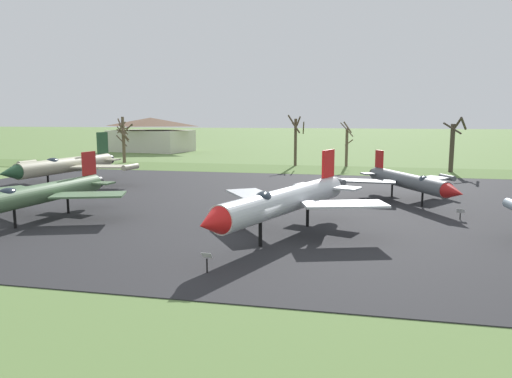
{
  "coord_description": "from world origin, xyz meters",
  "views": [
    {
      "loc": [
        5.8,
        -27.65,
        7.7
      ],
      "look_at": [
        -2.66,
        11.18,
        1.76
      ],
      "focal_mm": 34.07,
      "sensor_mm": 36.0,
      "label": 1
    }
  ],
  "objects_px": {
    "jet_fighter_front_left": "(66,165)",
    "jet_fighter_rear_left": "(285,200)",
    "info_placard_rear_center": "(460,213)",
    "info_placard_rear_left": "(207,260)",
    "jet_fighter_rear_center": "(409,181)",
    "info_placard_front_left": "(12,190)",
    "visitor_building": "(151,135)",
    "jet_fighter_front_right": "(37,194)"
  },
  "relations": [
    {
      "from": "jet_fighter_front_left",
      "to": "jet_fighter_rear_left",
      "type": "bearing_deg",
      "value": -32.74
    },
    {
      "from": "info_placard_rear_center",
      "to": "info_placard_rear_left",
      "type": "relative_size",
      "value": 0.8
    },
    {
      "from": "jet_fighter_rear_left",
      "to": "jet_fighter_rear_center",
      "type": "bearing_deg",
      "value": 58.89
    },
    {
      "from": "jet_fighter_rear_center",
      "to": "info_placard_front_left",
      "type": "bearing_deg",
      "value": -172.71
    },
    {
      "from": "info_placard_front_left",
      "to": "info_placard_rear_left",
      "type": "height_order",
      "value": "info_placard_rear_left"
    },
    {
      "from": "jet_fighter_rear_left",
      "to": "visitor_building",
      "type": "distance_m",
      "value": 82.0
    },
    {
      "from": "jet_fighter_front_right",
      "to": "jet_fighter_rear_center",
      "type": "xyz_separation_m",
      "value": [
        27.3,
        14.36,
        -0.14
      ]
    },
    {
      "from": "info_placard_rear_center",
      "to": "visitor_building",
      "type": "relative_size",
      "value": 0.05
    },
    {
      "from": "jet_fighter_rear_left",
      "to": "visitor_building",
      "type": "height_order",
      "value": "visitor_building"
    },
    {
      "from": "info_placard_front_left",
      "to": "jet_fighter_rear_left",
      "type": "relative_size",
      "value": 0.06
    },
    {
      "from": "info_placard_rear_center",
      "to": "jet_fighter_rear_left",
      "type": "distance_m",
      "value": 14.56
    },
    {
      "from": "jet_fighter_front_right",
      "to": "jet_fighter_rear_left",
      "type": "distance_m",
      "value": 18.36
    },
    {
      "from": "info_placard_front_left",
      "to": "info_placard_rear_left",
      "type": "distance_m",
      "value": 31.51
    },
    {
      "from": "info_placard_front_left",
      "to": "jet_fighter_rear_center",
      "type": "height_order",
      "value": "jet_fighter_rear_center"
    },
    {
      "from": "info_placard_front_left",
      "to": "jet_fighter_front_right",
      "type": "bearing_deg",
      "value": -43.99
    },
    {
      "from": "jet_fighter_rear_center",
      "to": "visitor_building",
      "type": "relative_size",
      "value": 0.7
    },
    {
      "from": "jet_fighter_front_left",
      "to": "info_placard_rear_left",
      "type": "bearing_deg",
      "value": -46.1
    },
    {
      "from": "jet_fighter_front_left",
      "to": "visitor_building",
      "type": "relative_size",
      "value": 0.9
    },
    {
      "from": "info_placard_front_left",
      "to": "visitor_building",
      "type": "relative_size",
      "value": 0.05
    },
    {
      "from": "jet_fighter_front_right",
      "to": "jet_fighter_rear_left",
      "type": "bearing_deg",
      "value": -1.49
    },
    {
      "from": "jet_fighter_rear_left",
      "to": "info_placard_rear_left",
      "type": "bearing_deg",
      "value": -107.55
    },
    {
      "from": "jet_fighter_rear_center",
      "to": "jet_fighter_front_left",
      "type": "bearing_deg",
      "value": 175.7
    },
    {
      "from": "info_placard_front_left",
      "to": "jet_fighter_rear_left",
      "type": "bearing_deg",
      "value": -19.6
    },
    {
      "from": "info_placard_front_left",
      "to": "visitor_building",
      "type": "bearing_deg",
      "value": 102.04
    },
    {
      "from": "info_placard_rear_center",
      "to": "jet_fighter_rear_left",
      "type": "bearing_deg",
      "value": -146.97
    },
    {
      "from": "visitor_building",
      "to": "info_placard_rear_center",
      "type": "bearing_deg",
      "value": -49.74
    },
    {
      "from": "jet_fighter_front_right",
      "to": "visitor_building",
      "type": "xyz_separation_m",
      "value": [
        -22.9,
        70.38,
        1.52
      ]
    },
    {
      "from": "jet_fighter_front_left",
      "to": "info_placard_rear_left",
      "type": "xyz_separation_m",
      "value": [
        24.74,
        -25.71,
        -1.7
      ]
    },
    {
      "from": "jet_fighter_rear_center",
      "to": "visitor_building",
      "type": "height_order",
      "value": "visitor_building"
    },
    {
      "from": "jet_fighter_front_right",
      "to": "visitor_building",
      "type": "distance_m",
      "value": 74.03
    },
    {
      "from": "info_placard_rear_left",
      "to": "visitor_building",
      "type": "bearing_deg",
      "value": 116.08
    },
    {
      "from": "jet_fighter_front_left",
      "to": "visitor_building",
      "type": "height_order",
      "value": "visitor_building"
    },
    {
      "from": "jet_fighter_rear_center",
      "to": "jet_fighter_rear_left",
      "type": "xyz_separation_m",
      "value": [
        -8.95,
        -14.84,
        0.43
      ]
    },
    {
      "from": "jet_fighter_front_right",
      "to": "jet_fighter_rear_left",
      "type": "height_order",
      "value": "jet_fighter_rear_left"
    },
    {
      "from": "jet_fighter_rear_left",
      "to": "jet_fighter_front_left",
      "type": "bearing_deg",
      "value": 147.26
    },
    {
      "from": "jet_fighter_rear_left",
      "to": "info_placard_rear_left",
      "type": "distance_m",
      "value": 8.71
    },
    {
      "from": "info_placard_front_left",
      "to": "info_placard_rear_left",
      "type": "xyz_separation_m",
      "value": [
        25.7,
        -18.22,
        0.08
      ]
    },
    {
      "from": "jet_fighter_front_right",
      "to": "info_placard_rear_center",
      "type": "height_order",
      "value": "jet_fighter_front_right"
    },
    {
      "from": "info_placard_front_left",
      "to": "jet_fighter_rear_left",
      "type": "distance_m",
      "value": 30.07
    },
    {
      "from": "jet_fighter_rear_center",
      "to": "jet_fighter_rear_left",
      "type": "height_order",
      "value": "jet_fighter_rear_left"
    },
    {
      "from": "info_placard_rear_left",
      "to": "visitor_building",
      "type": "relative_size",
      "value": 0.06
    },
    {
      "from": "info_placard_front_left",
      "to": "jet_fighter_rear_center",
      "type": "relative_size",
      "value": 0.07
    }
  ]
}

